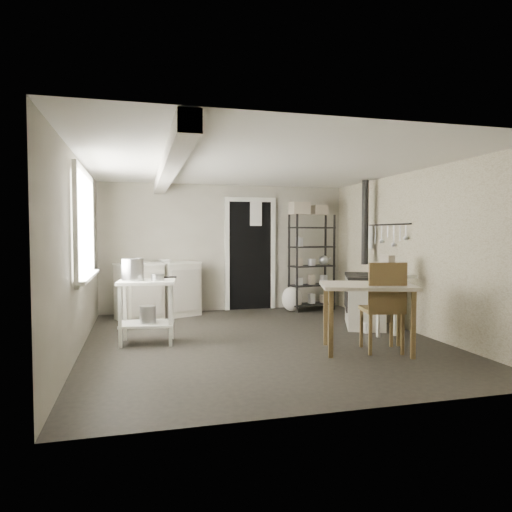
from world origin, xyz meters
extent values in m
plane|color=black|center=(0.00, 0.00, 0.00)|extent=(5.00, 5.00, 0.00)
plane|color=white|center=(0.00, 0.00, 2.30)|extent=(5.00, 5.00, 0.00)
cube|color=#9C9685|center=(0.00, 2.50, 1.15)|extent=(4.50, 0.02, 2.30)
cube|color=#9C9685|center=(0.00, -2.50, 1.15)|extent=(4.50, 0.02, 2.30)
cube|color=#9C9685|center=(-2.25, 0.00, 1.15)|extent=(0.02, 5.00, 2.30)
cube|color=#9C9685|center=(2.25, 0.00, 1.15)|extent=(0.02, 5.00, 2.30)
cylinder|color=#B8B8BB|center=(-1.64, 0.23, 0.94)|extent=(0.36, 0.36, 0.30)
cylinder|color=#B8B8BB|center=(-1.33, 0.15, 0.85)|extent=(0.17, 0.17, 0.09)
cylinder|color=#B8B8BB|center=(-1.46, 0.14, 0.39)|extent=(0.25, 0.25, 0.22)
imported|color=silver|center=(-1.13, 1.94, 0.95)|extent=(0.30, 0.30, 0.07)
imported|color=silver|center=(-1.57, 1.90, 0.97)|extent=(0.15, 0.15, 0.09)
imported|color=silver|center=(1.26, 2.06, 1.37)|extent=(0.11, 0.11, 0.19)
cube|color=#C0B39A|center=(1.26, 2.03, 2.01)|extent=(0.33, 0.29, 0.22)
cube|color=#C0B39A|center=(1.64, 2.07, 1.99)|extent=(0.29, 0.28, 0.17)
cube|color=#C0B39A|center=(1.74, -0.16, 1.01)|extent=(0.14, 0.20, 0.27)
imported|color=silver|center=(1.26, -1.00, 0.80)|extent=(0.11, 0.11, 0.09)
ellipsoid|color=white|center=(1.13, 2.05, 0.24)|extent=(0.40, 0.35, 0.45)
cylinder|color=silver|center=(1.57, 0.06, 0.07)|extent=(0.13, 0.13, 0.14)
camera|label=1|loc=(-1.56, -5.75, 1.40)|focal=32.00mm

